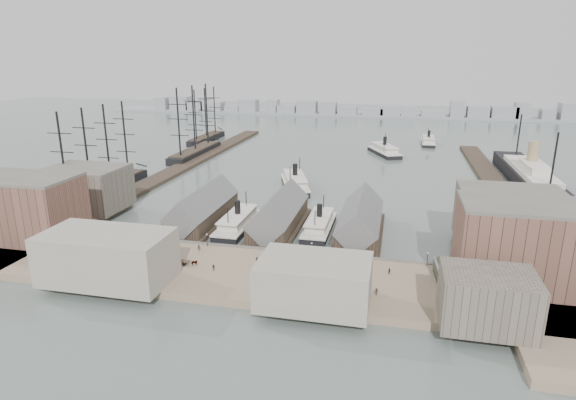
% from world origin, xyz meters
% --- Properties ---
extents(ground, '(900.00, 900.00, 0.00)m').
position_xyz_m(ground, '(0.00, 0.00, 0.00)').
color(ground, '#515D59').
rests_on(ground, ground).
extents(quay, '(180.00, 30.00, 2.00)m').
position_xyz_m(quay, '(0.00, -20.00, 1.00)').
color(quay, '#806C56').
rests_on(quay, ground).
extents(seawall, '(180.00, 1.20, 2.30)m').
position_xyz_m(seawall, '(0.00, -5.20, 1.15)').
color(seawall, '#59544C').
rests_on(seawall, ground).
extents(west_wharf, '(10.00, 220.00, 1.60)m').
position_xyz_m(west_wharf, '(-68.00, 100.00, 0.80)').
color(west_wharf, '#2D231C').
rests_on(west_wharf, ground).
extents(east_wharf, '(10.00, 180.00, 1.60)m').
position_xyz_m(east_wharf, '(78.00, 90.00, 0.80)').
color(east_wharf, '#2D231C').
rests_on(east_wharf, ground).
extents(ferry_shed_west, '(14.00, 42.00, 12.60)m').
position_xyz_m(ferry_shed_west, '(-26.00, 16.88, 4.64)').
color(ferry_shed_west, '#2D231C').
rests_on(ferry_shed_west, ground).
extents(ferry_shed_center, '(14.00, 42.00, 12.60)m').
position_xyz_m(ferry_shed_center, '(0.00, 16.88, 4.64)').
color(ferry_shed_center, '#2D231C').
rests_on(ferry_shed_center, ground).
extents(ferry_shed_east, '(14.00, 42.00, 12.60)m').
position_xyz_m(ferry_shed_east, '(26.00, 16.88, 4.64)').
color(ferry_shed_east, '#2D231C').
rests_on(ferry_shed_east, ground).
extents(warehouse_west_front, '(32.00, 18.00, 18.00)m').
position_xyz_m(warehouse_west_front, '(-70.00, -12.00, 11.00)').
color(warehouse_west_front, brown).
rests_on(warehouse_west_front, west_land).
extents(warehouse_west_back, '(26.00, 20.00, 14.00)m').
position_xyz_m(warehouse_west_back, '(-70.00, 18.00, 9.00)').
color(warehouse_west_back, '#60564C').
rests_on(warehouse_west_back, west_land).
extents(warehouse_east_front, '(30.00, 18.00, 19.00)m').
position_xyz_m(warehouse_east_front, '(66.00, -12.00, 11.50)').
color(warehouse_east_front, brown).
rests_on(warehouse_east_front, east_land).
extents(warehouse_east_back, '(28.00, 20.00, 15.00)m').
position_xyz_m(warehouse_east_back, '(68.00, 15.00, 9.50)').
color(warehouse_east_back, '#60564C').
rests_on(warehouse_east_back, east_land).
extents(street_bldg_center, '(24.00, 16.00, 10.00)m').
position_xyz_m(street_bldg_center, '(20.00, -32.00, 7.00)').
color(street_bldg_center, gray).
rests_on(street_bldg_center, quay).
extents(street_bldg_west, '(30.00, 16.00, 12.00)m').
position_xyz_m(street_bldg_west, '(-30.00, -32.00, 8.00)').
color(street_bldg_west, gray).
rests_on(street_bldg_west, quay).
extents(street_bldg_east, '(18.00, 14.00, 11.00)m').
position_xyz_m(street_bldg_east, '(55.00, -33.00, 7.50)').
color(street_bldg_east, '#60564C').
rests_on(street_bldg_east, quay).
extents(lamp_post_far_w, '(0.44, 0.44, 3.92)m').
position_xyz_m(lamp_post_far_w, '(-45.00, -7.00, 4.71)').
color(lamp_post_far_w, black).
rests_on(lamp_post_far_w, quay).
extents(lamp_post_near_w, '(0.44, 0.44, 3.92)m').
position_xyz_m(lamp_post_near_w, '(-15.00, -7.00, 4.71)').
color(lamp_post_near_w, black).
rests_on(lamp_post_near_w, quay).
extents(lamp_post_near_e, '(0.44, 0.44, 3.92)m').
position_xyz_m(lamp_post_near_e, '(15.00, -7.00, 4.71)').
color(lamp_post_near_e, black).
rests_on(lamp_post_near_e, quay).
extents(lamp_post_far_e, '(0.44, 0.44, 3.92)m').
position_xyz_m(lamp_post_far_e, '(45.00, -7.00, 4.71)').
color(lamp_post_far_e, black).
rests_on(lamp_post_far_e, quay).
extents(far_shore, '(500.00, 40.00, 15.72)m').
position_xyz_m(far_shore, '(-2.07, 334.14, 3.91)').
color(far_shore, gray).
rests_on(far_shore, ground).
extents(ferry_docked_west, '(8.49, 28.29, 10.11)m').
position_xyz_m(ferry_docked_west, '(-13.00, 14.13, 2.37)').
color(ferry_docked_west, black).
rests_on(ferry_docked_west, ground).
extents(ferry_docked_east, '(7.99, 26.63, 9.51)m').
position_xyz_m(ferry_docked_east, '(13.00, 18.01, 2.23)').
color(ferry_docked_east, black).
rests_on(ferry_docked_east, ground).
extents(ferry_open_near, '(18.67, 32.74, 11.20)m').
position_xyz_m(ferry_open_near, '(-5.42, 67.05, 2.63)').
color(ferry_open_near, black).
rests_on(ferry_open_near, ground).
extents(ferry_open_mid, '(20.94, 31.71, 10.94)m').
position_xyz_m(ferry_open_mid, '(28.88, 149.22, 2.56)').
color(ferry_open_mid, black).
rests_on(ferry_open_mid, ground).
extents(ferry_open_far, '(8.46, 26.85, 9.54)m').
position_xyz_m(ferry_open_far, '(54.89, 188.52, 2.24)').
color(ferry_open_far, black).
rests_on(ferry_open_far, ground).
extents(sailing_ship_near, '(8.59, 59.20, 35.33)m').
position_xyz_m(sailing_ship_near, '(-80.78, 42.03, 2.59)').
color(sailing_ship_near, black).
rests_on(sailing_ship_near, ground).
extents(sailing_ship_mid, '(9.42, 54.40, 38.71)m').
position_xyz_m(sailing_ship_mid, '(-74.02, 121.51, 2.77)').
color(sailing_ship_mid, black).
rests_on(sailing_ship_mid, ground).
extents(sailing_ship_far, '(8.33, 46.30, 34.26)m').
position_xyz_m(sailing_ship_far, '(-86.93, 169.54, 2.47)').
color(sailing_ship_far, black).
rests_on(sailing_ship_far, ground).
extents(ocean_steamer, '(13.26, 96.93, 19.39)m').
position_xyz_m(ocean_steamer, '(92.00, 92.62, 4.17)').
color(ocean_steamer, black).
rests_on(ocean_steamer, ground).
extents(tram, '(3.29, 10.06, 3.52)m').
position_xyz_m(tram, '(47.87, -13.27, 3.80)').
color(tram, black).
rests_on(tram, quay).
extents(horse_cart_left, '(4.70, 3.01, 1.42)m').
position_xyz_m(horse_cart_left, '(-34.17, -13.06, 2.76)').
color(horse_cart_left, black).
rests_on(horse_cart_left, quay).
extents(horse_cart_center, '(4.86, 1.57, 1.58)m').
position_xyz_m(horse_cart_center, '(-14.17, -19.89, 2.80)').
color(horse_cart_center, black).
rests_on(horse_cart_center, quay).
extents(horse_cart_right, '(4.71, 2.01, 1.59)m').
position_xyz_m(horse_cart_right, '(8.80, -18.48, 2.81)').
color(horse_cart_right, black).
rests_on(horse_cart_right, quay).
extents(pedestrian_0, '(0.74, 0.66, 1.68)m').
position_xyz_m(pedestrian_0, '(-46.98, -9.77, 2.84)').
color(pedestrian_0, black).
rests_on(pedestrian_0, quay).
extents(pedestrian_1, '(1.05, 1.03, 1.70)m').
position_xyz_m(pedestrian_1, '(-34.33, -19.18, 2.85)').
color(pedestrian_1, black).
rests_on(pedestrian_1, quay).
extents(pedestrian_2, '(1.28, 1.00, 1.74)m').
position_xyz_m(pedestrian_2, '(-16.08, -10.41, 2.87)').
color(pedestrian_2, black).
rests_on(pedestrian_2, quay).
extents(pedestrian_3, '(1.04, 0.57, 1.69)m').
position_xyz_m(pedestrian_3, '(-7.51, -21.39, 2.84)').
color(pedestrian_3, black).
rests_on(pedestrian_3, quay).
extents(pedestrian_4, '(0.84, 0.55, 1.70)m').
position_xyz_m(pedestrian_4, '(1.91, -14.67, 2.85)').
color(pedestrian_4, black).
rests_on(pedestrian_4, quay).
extents(pedestrian_5, '(0.66, 0.54, 1.61)m').
position_xyz_m(pedestrian_5, '(11.91, -19.09, 2.81)').
color(pedestrian_5, black).
rests_on(pedestrian_5, quay).
extents(pedestrian_6, '(0.90, 0.72, 1.76)m').
position_xyz_m(pedestrian_6, '(16.97, -12.12, 2.88)').
color(pedestrian_6, black).
rests_on(pedestrian_6, quay).
extents(pedestrian_7, '(1.16, 0.78, 1.66)m').
position_xyz_m(pedestrian_7, '(33.18, -25.55, 2.83)').
color(pedestrian_7, black).
rests_on(pedestrian_7, quay).
extents(pedestrian_8, '(0.93, 0.94, 1.60)m').
position_xyz_m(pedestrian_8, '(35.71, -13.75, 2.80)').
color(pedestrian_8, black).
rests_on(pedestrian_8, quay).
extents(pedestrian_9, '(0.97, 0.91, 1.67)m').
position_xyz_m(pedestrian_9, '(60.00, -24.75, 2.83)').
color(pedestrian_9, black).
rests_on(pedestrian_9, quay).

